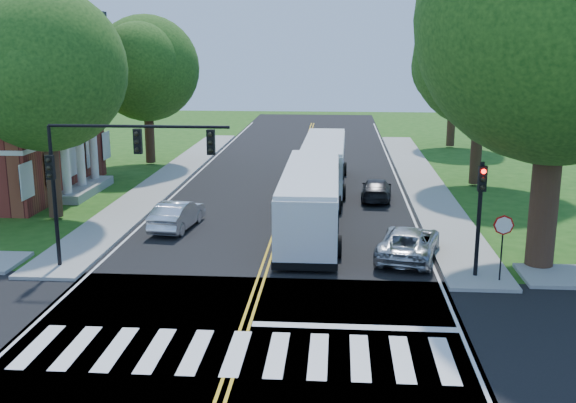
# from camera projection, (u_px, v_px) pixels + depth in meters

# --- Properties ---
(ground) EXTENTS (140.00, 140.00, 0.00)m
(ground) POSITION_uv_depth(u_px,v_px,m) (239.00, 346.00, 20.15)
(ground) COLOR #1D4B12
(ground) RESTS_ON ground
(road) EXTENTS (14.00, 96.00, 0.01)m
(road) POSITION_uv_depth(u_px,v_px,m) (286.00, 205.00, 37.61)
(road) COLOR black
(road) RESTS_ON ground
(cross_road) EXTENTS (60.00, 12.00, 0.01)m
(cross_road) POSITION_uv_depth(u_px,v_px,m) (239.00, 346.00, 20.14)
(cross_road) COLOR black
(cross_road) RESTS_ON ground
(center_line) EXTENTS (0.36, 70.00, 0.01)m
(center_line) POSITION_uv_depth(u_px,v_px,m) (291.00, 189.00, 41.49)
(center_line) COLOR gold
(center_line) RESTS_ON road
(edge_line_w) EXTENTS (0.12, 70.00, 0.01)m
(edge_line_w) POSITION_uv_depth(u_px,v_px,m) (182.00, 188.00, 41.98)
(edge_line_w) COLOR silver
(edge_line_w) RESTS_ON road
(edge_line_e) EXTENTS (0.12, 70.00, 0.01)m
(edge_line_e) POSITION_uv_depth(u_px,v_px,m) (402.00, 191.00, 40.99)
(edge_line_e) COLOR silver
(edge_line_e) RESTS_ON road
(crosswalk) EXTENTS (12.60, 3.00, 0.01)m
(crosswalk) POSITION_uv_depth(u_px,v_px,m) (236.00, 353.00, 19.66)
(crosswalk) COLOR silver
(crosswalk) RESTS_ON road
(stop_bar) EXTENTS (6.60, 0.40, 0.01)m
(stop_bar) POSITION_uv_depth(u_px,v_px,m) (355.00, 327.00, 21.44)
(stop_bar) COLOR silver
(stop_bar) RESTS_ON road
(sidewalk_nw) EXTENTS (2.60, 40.00, 0.15)m
(sidewalk_nw) POSITION_uv_depth(u_px,v_px,m) (170.00, 177.00, 44.99)
(sidewalk_nw) COLOR gray
(sidewalk_nw) RESTS_ON ground
(sidewalk_ne) EXTENTS (2.60, 40.00, 0.15)m
(sidewalk_ne) POSITION_uv_depth(u_px,v_px,m) (421.00, 181.00, 43.78)
(sidewalk_ne) COLOR gray
(sidewalk_ne) RESTS_ON ground
(tree_ne_big) EXTENTS (10.80, 10.80, 14.91)m
(tree_ne_big) POSITION_uv_depth(u_px,v_px,m) (560.00, 21.00, 24.88)
(tree_ne_big) COLOR #341D14
(tree_ne_big) RESTS_ON ground
(tree_west_near) EXTENTS (8.00, 8.00, 11.40)m
(tree_west_near) POSITION_uv_depth(u_px,v_px,m) (44.00, 70.00, 32.83)
(tree_west_near) COLOR #341D14
(tree_west_near) RESTS_ON ground
(tree_west_far) EXTENTS (7.60, 7.60, 10.67)m
(tree_west_far) POSITION_uv_depth(u_px,v_px,m) (146.00, 69.00, 48.44)
(tree_west_far) COLOR #341D14
(tree_west_far) RESTS_ON ground
(tree_east_mid) EXTENTS (8.40, 8.40, 11.93)m
(tree_east_mid) POSITION_uv_depth(u_px,v_px,m) (482.00, 59.00, 40.78)
(tree_east_mid) COLOR #341D14
(tree_east_mid) RESTS_ON ground
(tree_east_far) EXTENTS (7.20, 7.20, 10.34)m
(tree_east_far) POSITION_uv_depth(u_px,v_px,m) (454.00, 66.00, 56.46)
(tree_east_far) COLOR #341D14
(tree_east_far) RESTS_ON ground
(signal_nw) EXTENTS (7.15, 0.46, 5.66)m
(signal_nw) POSITION_uv_depth(u_px,v_px,m) (110.00, 162.00, 25.80)
(signal_nw) COLOR black
(signal_nw) RESTS_ON ground
(signal_ne) EXTENTS (0.30, 0.46, 4.40)m
(signal_ne) POSITION_uv_depth(u_px,v_px,m) (480.00, 204.00, 25.11)
(signal_ne) COLOR black
(signal_ne) RESTS_ON ground
(stop_sign) EXTENTS (0.76, 0.08, 2.53)m
(stop_sign) POSITION_uv_depth(u_px,v_px,m) (503.00, 232.00, 24.82)
(stop_sign) COLOR black
(stop_sign) RESTS_ON ground
(bus_lead) EXTENTS (2.92, 11.91, 3.08)m
(bus_lead) POSITION_uv_depth(u_px,v_px,m) (311.00, 200.00, 31.61)
(bus_lead) COLOR silver
(bus_lead) RESTS_ON road
(bus_follow) EXTENTS (2.94, 11.56, 2.98)m
(bus_follow) POSITION_uv_depth(u_px,v_px,m) (324.00, 162.00, 41.86)
(bus_follow) COLOR silver
(bus_follow) RESTS_ON road
(hatchback) EXTENTS (1.98, 4.39, 1.40)m
(hatchback) POSITION_uv_depth(u_px,v_px,m) (177.00, 215.00, 32.60)
(hatchback) COLOR silver
(hatchback) RESTS_ON road
(suv) EXTENTS (3.29, 5.26, 1.36)m
(suv) POSITION_uv_depth(u_px,v_px,m) (409.00, 242.00, 28.14)
(suv) COLOR #B4B7BB
(suv) RESTS_ON road
(dark_sedan) EXTENTS (2.00, 4.25, 1.20)m
(dark_sedan) POSITION_uv_depth(u_px,v_px,m) (376.00, 189.00, 38.65)
(dark_sedan) COLOR black
(dark_sedan) RESTS_ON road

